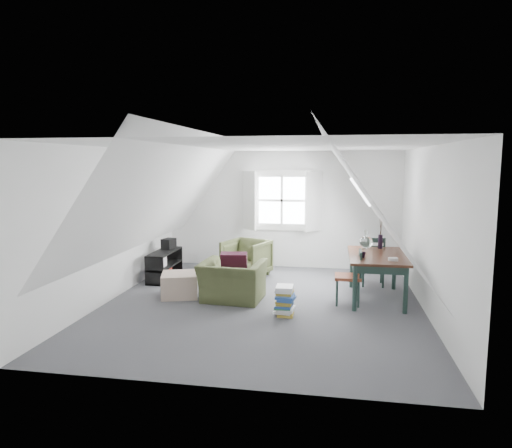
% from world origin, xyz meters
% --- Properties ---
extents(floor, '(5.50, 5.50, 0.00)m').
position_xyz_m(floor, '(0.00, 0.00, 0.00)').
color(floor, '#48494D').
rests_on(floor, ground).
extents(ceiling, '(5.50, 5.50, 0.00)m').
position_xyz_m(ceiling, '(0.00, 0.00, 2.50)').
color(ceiling, white).
rests_on(ceiling, wall_back).
extents(wall_back, '(5.00, 0.00, 5.00)m').
position_xyz_m(wall_back, '(0.00, 2.75, 1.25)').
color(wall_back, white).
rests_on(wall_back, ground).
extents(wall_front, '(5.00, 0.00, 5.00)m').
position_xyz_m(wall_front, '(0.00, -2.75, 1.25)').
color(wall_front, white).
rests_on(wall_front, ground).
extents(wall_left, '(0.00, 5.50, 5.50)m').
position_xyz_m(wall_left, '(-2.50, 0.00, 1.25)').
color(wall_left, white).
rests_on(wall_left, ground).
extents(wall_right, '(0.00, 5.50, 5.50)m').
position_xyz_m(wall_right, '(2.50, 0.00, 1.25)').
color(wall_right, white).
rests_on(wall_right, ground).
extents(slope_left, '(3.19, 5.50, 4.48)m').
position_xyz_m(slope_left, '(-1.55, 0.00, 1.78)').
color(slope_left, white).
rests_on(slope_left, wall_left).
extents(slope_right, '(3.19, 5.50, 4.48)m').
position_xyz_m(slope_right, '(1.55, 0.00, 1.78)').
color(slope_right, white).
rests_on(slope_right, wall_right).
extents(dormer_window, '(1.71, 0.35, 1.30)m').
position_xyz_m(dormer_window, '(0.00, 2.68, 1.45)').
color(dormer_window, white).
rests_on(dormer_window, wall_back).
extents(skylight, '(0.35, 0.75, 0.47)m').
position_xyz_m(skylight, '(1.55, 1.30, 1.75)').
color(skylight, white).
rests_on(skylight, slope_right).
extents(armchair_near, '(1.06, 0.95, 0.65)m').
position_xyz_m(armchair_near, '(-0.52, 0.15, 0.00)').
color(armchair_near, '#3E4625').
rests_on(armchair_near, floor).
extents(armchair_far, '(1.02, 1.04, 0.74)m').
position_xyz_m(armchair_far, '(-0.59, 1.75, 0.00)').
color(armchair_far, '#3E4625').
rests_on(armchair_far, floor).
extents(throw_pillow, '(0.46, 0.29, 0.45)m').
position_xyz_m(throw_pillow, '(-0.52, 0.30, 0.57)').
color(throw_pillow, '#3B1021').
rests_on(throw_pillow, armchair_near).
extents(ottoman, '(0.74, 0.74, 0.39)m').
position_xyz_m(ottoman, '(-1.45, 0.23, 0.20)').
color(ottoman, tan).
rests_on(ottoman, floor).
extents(dining_table, '(0.91, 1.51, 0.76)m').
position_xyz_m(dining_table, '(1.82, 0.61, 0.66)').
color(dining_table, '#311A11').
rests_on(dining_table, floor).
extents(demijohn, '(0.23, 0.23, 0.32)m').
position_xyz_m(demijohn, '(1.67, 1.06, 0.89)').
color(demijohn, silver).
rests_on(demijohn, dining_table).
extents(vase_twigs, '(0.08, 0.09, 0.61)m').
position_xyz_m(vase_twigs, '(1.92, 1.16, 0.89)').
color(vase_twigs, black).
rests_on(vase_twigs, dining_table).
extents(cup, '(0.11, 0.11, 0.09)m').
position_xyz_m(cup, '(1.57, 0.31, 0.76)').
color(cup, black).
rests_on(cup, dining_table).
extents(paper_box, '(0.14, 0.10, 0.04)m').
position_xyz_m(paper_box, '(2.02, 0.16, 0.78)').
color(paper_box, white).
rests_on(paper_box, dining_table).
extents(dining_chair_far, '(0.43, 0.43, 0.92)m').
position_xyz_m(dining_chair_far, '(1.83, 1.48, 0.48)').
color(dining_chair_far, maroon).
rests_on(dining_chair_far, floor).
extents(dining_chair_near, '(0.41, 0.41, 0.88)m').
position_xyz_m(dining_chair_near, '(1.38, 0.28, 0.46)').
color(dining_chair_near, maroon).
rests_on(dining_chair_near, floor).
extents(media_shelf, '(0.36, 1.07, 0.55)m').
position_xyz_m(media_shelf, '(-2.13, 1.25, 0.25)').
color(media_shelf, black).
rests_on(media_shelf, floor).
extents(electronics_box, '(0.25, 0.31, 0.22)m').
position_xyz_m(electronics_box, '(-2.13, 1.54, 0.64)').
color(electronics_box, black).
rests_on(electronics_box, media_shelf).
extents(magazine_stack, '(0.33, 0.39, 0.44)m').
position_xyz_m(magazine_stack, '(0.41, -0.43, 0.22)').
color(magazine_stack, '#B29933').
rests_on(magazine_stack, floor).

